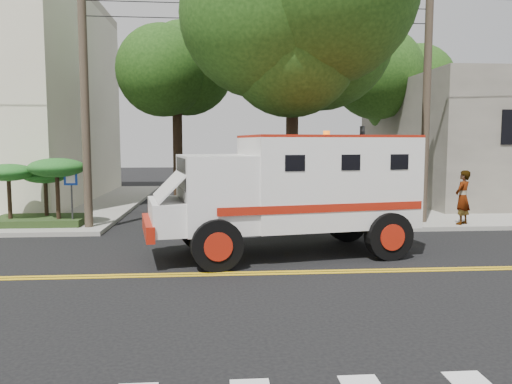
{
  "coord_description": "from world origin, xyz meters",
  "views": [
    {
      "loc": [
        -1.19,
        -11.33,
        3.04
      ],
      "look_at": [
        -0.06,
        3.08,
        1.6
      ],
      "focal_mm": 35.0,
      "sensor_mm": 36.0,
      "label": 1
    }
  ],
  "objects": [
    {
      "name": "ground",
      "position": [
        0.0,
        0.0,
        0.0
      ],
      "size": [
        100.0,
        100.0,
        0.0
      ],
      "primitive_type": "plane",
      "color": "black",
      "rests_on": "ground"
    },
    {
      "name": "sidewalk_ne",
      "position": [
        13.5,
        13.5,
        0.07
      ],
      "size": [
        17.0,
        17.0,
        0.15
      ],
      "primitive_type": "cube",
      "color": "gray",
      "rests_on": "ground"
    },
    {
      "name": "utility_pole_left",
      "position": [
        -5.6,
        6.0,
        4.5
      ],
      "size": [
        0.28,
        0.28,
        9.0
      ],
      "primitive_type": "cylinder",
      "color": "#382D23",
      "rests_on": "ground"
    },
    {
      "name": "utility_pole_right",
      "position": [
        6.3,
        6.2,
        4.5
      ],
      "size": [
        0.28,
        0.28,
        9.0
      ],
      "primitive_type": "cylinder",
      "color": "#382D23",
      "rests_on": "ground"
    },
    {
      "name": "tree_main",
      "position": [
        1.94,
        6.21,
        7.2
      ],
      "size": [
        6.08,
        5.7,
        9.85
      ],
      "color": "black",
      "rests_on": "ground"
    },
    {
      "name": "tree_left",
      "position": [
        -2.68,
        11.79,
        5.73
      ],
      "size": [
        4.48,
        4.2,
        7.7
      ],
      "color": "black",
      "rests_on": "ground"
    },
    {
      "name": "tree_right",
      "position": [
        8.84,
        15.77,
        6.09
      ],
      "size": [
        4.8,
        4.5,
        8.2
      ],
      "color": "black",
      "rests_on": "ground"
    },
    {
      "name": "traffic_signal",
      "position": [
        3.8,
        5.6,
        2.23
      ],
      "size": [
        0.15,
        0.18,
        3.6
      ],
      "color": "#3F3F42",
      "rests_on": "ground"
    },
    {
      "name": "accessibility_sign",
      "position": [
        -6.2,
        6.17,
        1.37
      ],
      "size": [
        0.45,
        0.1,
        2.02
      ],
      "color": "#3F3F42",
      "rests_on": "ground"
    },
    {
      "name": "palm_planter",
      "position": [
        -7.44,
        6.62,
        1.65
      ],
      "size": [
        3.52,
        2.63,
        2.36
      ],
      "color": "#1E3314",
      "rests_on": "sidewalk_nw"
    },
    {
      "name": "armored_truck",
      "position": [
        0.88,
        1.96,
        1.84
      ],
      "size": [
        7.45,
        3.89,
        3.23
      ],
      "rotation": [
        0.0,
        0.0,
        0.18
      ],
      "color": "silver",
      "rests_on": "ground"
    },
    {
      "name": "pedestrian_a",
      "position": [
        7.43,
        5.5,
        1.11
      ],
      "size": [
        0.83,
        0.79,
        1.91
      ],
      "primitive_type": "imported",
      "rotation": [
        0.0,
        0.0,
        3.82
      ],
      "color": "gray",
      "rests_on": "sidewalk_ne"
    },
    {
      "name": "pedestrian_b",
      "position": [
        5.95,
        8.69,
        0.9
      ],
      "size": [
        0.92,
        0.91,
        1.5
      ],
      "primitive_type": "imported",
      "rotation": [
        0.0,
        0.0,
        2.41
      ],
      "color": "gray",
      "rests_on": "sidewalk_ne"
    }
  ]
}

